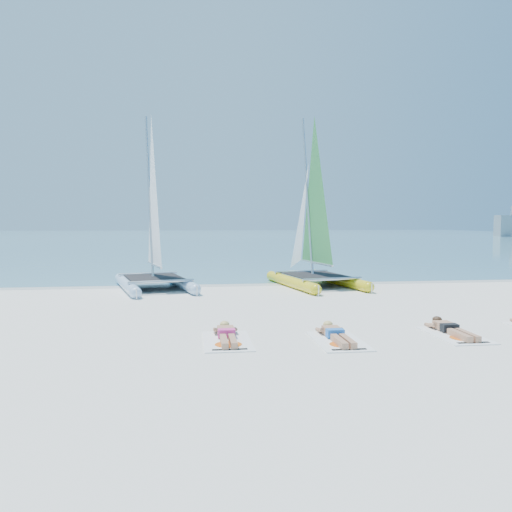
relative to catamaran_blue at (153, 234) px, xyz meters
The scene contains 11 objects.
ground 6.62m from the catamaran_blue, 47.35° to the right, with size 140.00×140.00×0.00m, color silver.
sea 58.56m from the catamaran_blue, 85.82° to the left, with size 140.00×115.00×0.01m, color #73B1C1.
wet_sand_strip 4.81m from the catamaran_blue, 11.52° to the left, with size 140.00×1.40×0.01m, color silver.
catamaran_blue is the anchor object (origin of this frame).
catamaran_yellow 6.15m from the catamaran_blue, ahead, with size 3.34×5.62×6.98m.
towel_a 9.19m from the catamaran_blue, 75.92° to the right, with size 1.00×1.85×0.02m, color white.
sunbather_a 8.98m from the catamaran_blue, 75.62° to the right, with size 0.37×1.73×0.26m.
towel_b 10.26m from the catamaran_blue, 63.33° to the right, with size 1.00×1.85×0.02m, color white.
sunbather_b 10.07m from the catamaran_blue, 62.84° to the right, with size 0.37×1.73×0.26m.
towel_c 11.57m from the catamaran_blue, 50.48° to the right, with size 1.00×1.85×0.02m, color white.
sunbather_c 11.40m from the catamaran_blue, 49.85° to the right, with size 0.37×1.73×0.26m.
Camera 1 is at (-2.80, -14.45, 2.55)m, focal length 35.00 mm.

